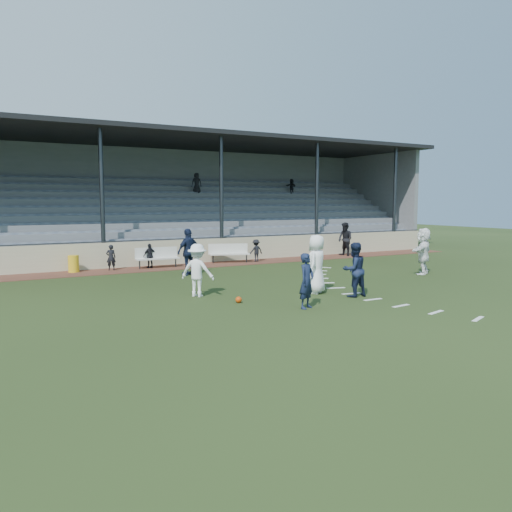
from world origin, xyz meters
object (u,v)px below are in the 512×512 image
(bench_right, at_px, (229,251))
(official, at_px, (345,239))
(trash_bin, at_px, (74,264))
(player_navy_lead, at_px, (307,281))
(bench_left, at_px, (157,256))
(football, at_px, (239,300))
(player_white_lead, at_px, (316,264))

(bench_right, distance_m, official, 7.19)
(trash_bin, bearing_deg, player_navy_lead, -66.70)
(bench_left, bearing_deg, football, -89.54)
(football, relative_size, player_navy_lead, 0.12)
(player_navy_lead, bearing_deg, trash_bin, 87.47)
(trash_bin, height_order, official, official)
(player_navy_lead, bearing_deg, bench_left, 69.95)
(trash_bin, xyz_separation_m, official, (14.63, -0.46, 0.58))
(bench_right, xyz_separation_m, player_white_lead, (-1.05, -8.98, 0.41))
(bench_left, distance_m, official, 10.98)
(trash_bin, relative_size, player_white_lead, 0.37)
(bench_right, relative_size, official, 1.07)
(player_white_lead, height_order, official, player_white_lead)
(trash_bin, bearing_deg, bench_left, -5.07)
(football, relative_size, official, 0.10)
(trash_bin, height_order, player_navy_lead, player_navy_lead)
(football, height_order, player_navy_lead, player_navy_lead)
(bench_left, relative_size, trash_bin, 2.73)
(bench_left, height_order, player_white_lead, player_white_lead)
(bench_left, height_order, bench_right, same)
(bench_right, xyz_separation_m, football, (-4.10, -9.20, -0.49))
(player_navy_lead, xyz_separation_m, official, (9.90, 10.52, 0.16))
(bench_right, relative_size, player_white_lead, 1.02)
(trash_bin, relative_size, official, 0.39)
(football, bearing_deg, official, 38.22)
(football, bearing_deg, player_navy_lead, -50.05)
(football, relative_size, player_white_lead, 0.10)
(bench_left, relative_size, player_white_lead, 1.02)
(player_navy_lead, height_order, official, official)
(bench_left, height_order, trash_bin, bench_left)
(bench_right, height_order, official, official)
(bench_left, height_order, official, official)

